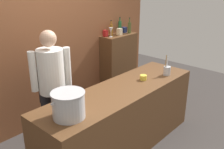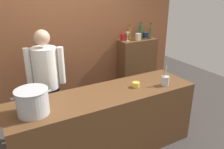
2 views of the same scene
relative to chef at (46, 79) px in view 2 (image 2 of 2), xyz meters
name	(u,v)px [view 2 (image 2 of 2)]	position (x,y,z in m)	size (l,w,h in m)	color
brick_back_panel	(67,30)	(0.58, 0.70, 0.54)	(4.40, 0.10, 3.00)	brown
prep_counter	(106,123)	(0.58, -0.70, -0.51)	(2.46, 0.70, 0.90)	brown
bar_cabinet	(137,70)	(1.91, 0.49, -0.35)	(0.76, 0.32, 1.23)	brown
chef	(46,79)	(0.00, 0.00, 0.00)	(0.50, 0.40, 1.66)	black
stockpot_large	(33,102)	(-0.33, -0.76, 0.08)	(0.41, 0.35, 0.28)	#B7BABF
utensil_crock	(165,80)	(1.42, -0.87, 0.01)	(0.10, 0.10, 0.30)	#B7BABF
butter_jar	(136,85)	(1.03, -0.72, -0.03)	(0.10, 0.10, 0.07)	yellow
wine_bottle_amber	(129,34)	(1.74, 0.54, 0.38)	(0.06, 0.06, 0.29)	#8C5919
wine_bottle_olive	(150,33)	(2.16, 0.44, 0.38)	(0.07, 0.07, 0.30)	#475123
wine_bottle_green	(141,32)	(2.01, 0.56, 0.39)	(0.07, 0.07, 0.31)	#1E592D
wine_glass_tall	(128,35)	(1.66, 0.47, 0.39)	(0.07, 0.07, 0.17)	silver
spice_tin_red	(123,37)	(1.63, 0.58, 0.33)	(0.07, 0.07, 0.12)	red
spice_tin_cream	(138,37)	(1.89, 0.46, 0.33)	(0.08, 0.08, 0.13)	beige
spice_tin_navy	(146,35)	(2.14, 0.55, 0.32)	(0.08, 0.08, 0.11)	navy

